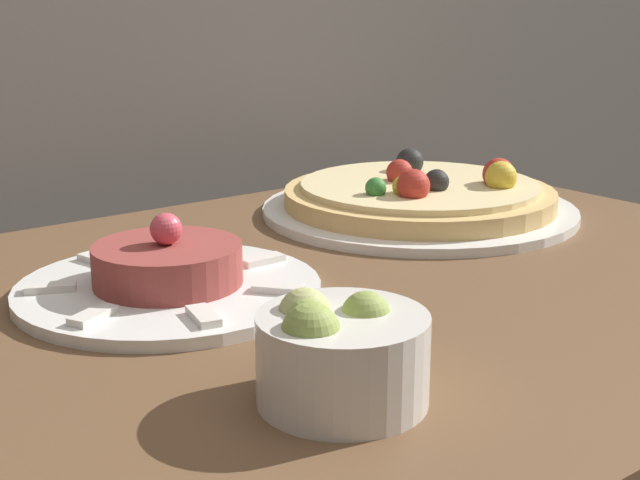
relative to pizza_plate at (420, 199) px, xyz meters
The scene contains 4 objects.
dining_table 0.35m from the pizza_plate, 155.53° to the right, with size 1.07×0.68×0.78m.
pizza_plate is the anchor object (origin of this frame).
tartare_plate 0.37m from the pizza_plate, 168.56° to the right, with size 0.25×0.25×0.07m.
small_bowl 0.49m from the pizza_plate, 139.89° to the right, with size 0.11×0.11×0.07m.
Camera 1 is at (-0.40, -0.23, 1.02)m, focal length 50.00 mm.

